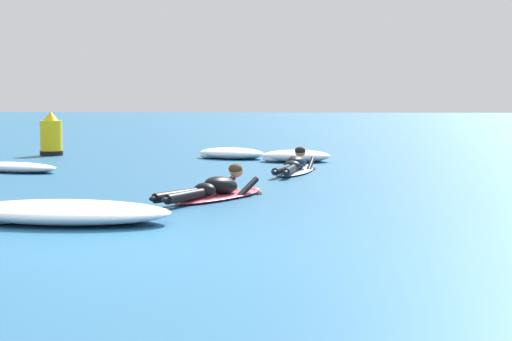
# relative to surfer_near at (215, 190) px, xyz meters

# --- Properties ---
(ground_plane) EXTENTS (120.00, 120.00, 0.00)m
(ground_plane) POSITION_rel_surfer_near_xyz_m (-0.66, 6.09, -0.14)
(ground_plane) COLOR #235B84
(surfer_near) EXTENTS (1.56, 2.37, 0.54)m
(surfer_near) POSITION_rel_surfer_near_xyz_m (0.00, 0.00, 0.00)
(surfer_near) COLOR #E54C66
(surfer_near) RESTS_ON ground
(surfer_far) EXTENTS (0.98, 2.65, 0.54)m
(surfer_far) POSITION_rel_surfer_near_xyz_m (1.07, 4.17, -0.01)
(surfer_far) COLOR silver
(surfer_far) RESTS_ON ground
(whitewater_front) EXTENTS (2.14, 1.23, 0.20)m
(whitewater_front) POSITION_rel_surfer_near_xyz_m (-4.59, 3.97, -0.04)
(whitewater_front) COLOR white
(whitewater_front) RESTS_ON ground
(whitewater_mid_left) EXTENTS (1.67, 1.16, 0.28)m
(whitewater_mid_left) POSITION_rel_surfer_near_xyz_m (1.03, 6.97, -0.01)
(whitewater_mid_left) COLOR white
(whitewater_mid_left) RESTS_ON ground
(whitewater_back) EXTENTS (2.65, 1.25, 0.27)m
(whitewater_back) POSITION_rel_surfer_near_xyz_m (-1.51, -2.34, -0.01)
(whitewater_back) COLOR white
(whitewater_back) RESTS_ON ground
(whitewater_far_band) EXTENTS (1.97, 1.59, 0.27)m
(whitewater_far_band) POSITION_rel_surfer_near_xyz_m (-0.57, 7.79, -0.01)
(whitewater_far_band) COLOR white
(whitewater_far_band) RESTS_ON ground
(channel_marker_buoy) EXTENTS (0.59, 0.59, 1.14)m
(channel_marker_buoy) POSITION_rel_surfer_near_xyz_m (-5.34, 8.54, 0.32)
(channel_marker_buoy) COLOR yellow
(channel_marker_buoy) RESTS_ON ground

